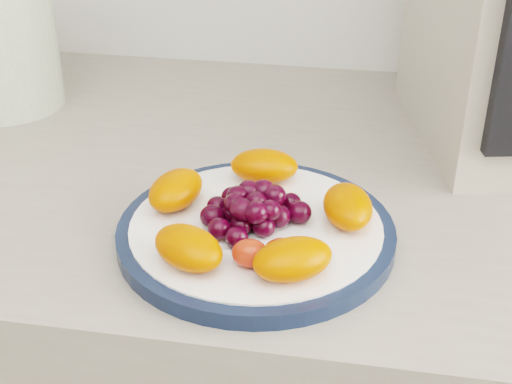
# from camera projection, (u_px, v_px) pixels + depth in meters

# --- Properties ---
(plate_rim) EXTENTS (0.25, 0.25, 0.01)m
(plate_rim) POSITION_uv_depth(u_px,v_px,m) (256.00, 233.00, 0.64)
(plate_rim) COLOR #101C35
(plate_rim) RESTS_ON counter
(plate_face) EXTENTS (0.23, 0.23, 0.02)m
(plate_face) POSITION_uv_depth(u_px,v_px,m) (256.00, 232.00, 0.64)
(plate_face) COLOR white
(plate_face) RESTS_ON counter
(fruit_plate) EXTENTS (0.22, 0.21, 0.03)m
(fruit_plate) POSITION_uv_depth(u_px,v_px,m) (254.00, 212.00, 0.62)
(fruit_plate) COLOR #D13B00
(fruit_plate) RESTS_ON plate_face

